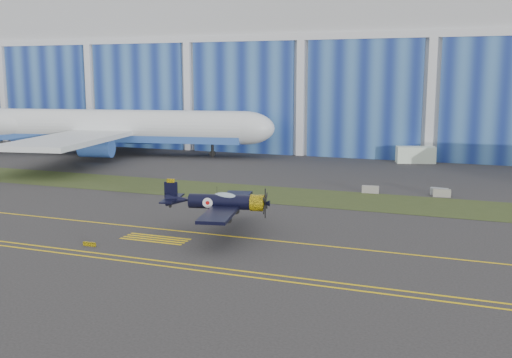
% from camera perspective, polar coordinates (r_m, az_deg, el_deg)
% --- Properties ---
extents(ground, '(260.00, 260.00, 0.00)m').
position_cam_1_polar(ground, '(54.55, 11.62, -5.27)').
color(ground, '#353333').
rests_on(ground, ground).
extents(grass_median, '(260.00, 10.00, 0.02)m').
position_cam_1_polar(grass_median, '(68.04, 13.53, -2.32)').
color(grass_median, '#475128').
rests_on(grass_median, ground).
extents(hangar, '(220.00, 45.70, 30.00)m').
position_cam_1_polar(hangar, '(124.15, 17.30, 9.84)').
color(hangar, silver).
rests_on(hangar, ground).
extents(taxiway_centreline, '(200.00, 0.20, 0.02)m').
position_cam_1_polar(taxiway_centreline, '(49.80, 10.69, -6.69)').
color(taxiway_centreline, yellow).
rests_on(taxiway_centreline, ground).
extents(edge_line_near, '(80.00, 0.20, 0.02)m').
position_cam_1_polar(edge_line_near, '(40.93, 8.29, -10.30)').
color(edge_line_near, yellow).
rests_on(edge_line_near, ground).
extents(edge_line_far, '(80.00, 0.20, 0.02)m').
position_cam_1_polar(edge_line_far, '(41.85, 8.59, -9.85)').
color(edge_line_far, yellow).
rests_on(edge_line_far, ground).
extents(hold_short_ladder, '(6.00, 2.40, 0.02)m').
position_cam_1_polar(hold_short_ladder, '(53.01, -9.56, -5.63)').
color(hold_short_ladder, yellow).
rests_on(hold_short_ladder, ground).
extents(guard_board_left, '(1.20, 0.15, 0.35)m').
position_cam_1_polar(guard_board_left, '(51.98, -15.58, -5.99)').
color(guard_board_left, yellow).
rests_on(guard_board_left, ground).
extents(warbird, '(13.14, 14.88, 3.86)m').
position_cam_1_polar(warbird, '(53.60, -3.41, -2.17)').
color(warbird, black).
rests_on(warbird, ground).
extents(jetliner, '(74.04, 66.08, 22.73)m').
position_cam_1_polar(jetliner, '(110.02, -13.45, 8.19)').
color(jetliner, white).
rests_on(jetliner, ground).
extents(shipping_container, '(6.55, 4.07, 2.65)m').
position_cam_1_polar(shipping_container, '(100.50, 14.96, 2.25)').
color(shipping_container, silver).
rests_on(shipping_container, ground).
extents(cart, '(1.93, 1.37, 1.06)m').
position_cam_1_polar(cart, '(119.88, -13.76, 3.10)').
color(cart, silver).
rests_on(cart, ground).
extents(barrier_a, '(2.04, 0.76, 0.90)m').
position_cam_1_polar(barrier_a, '(73.46, 10.84, -0.99)').
color(barrier_a, gray).
rests_on(barrier_a, ground).
extents(barrier_b, '(2.07, 0.89, 0.90)m').
position_cam_1_polar(barrier_b, '(74.05, 17.04, -1.16)').
color(barrier_b, '#8E959A').
rests_on(barrier_b, ground).
extents(barrier_c, '(2.07, 0.89, 0.90)m').
position_cam_1_polar(barrier_c, '(73.23, 17.28, -1.29)').
color(barrier_c, gray).
rests_on(barrier_c, ground).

